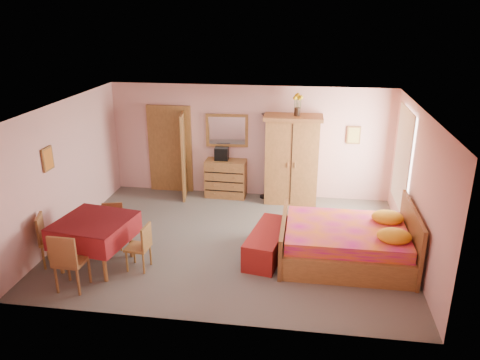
% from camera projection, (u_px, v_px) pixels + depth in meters
% --- Properties ---
extents(floor, '(6.50, 6.50, 0.00)m').
position_uv_depth(floor, '(233.00, 241.00, 8.99)').
color(floor, '#615C56').
rests_on(floor, ground).
extents(ceiling, '(6.50, 6.50, 0.00)m').
position_uv_depth(ceiling, '(232.00, 107.00, 8.09)').
color(ceiling, brown).
rests_on(ceiling, wall_back).
extents(wall_back, '(6.50, 0.10, 2.60)m').
position_uv_depth(wall_back, '(249.00, 142.00, 10.86)').
color(wall_back, '#DFA5A2').
rests_on(wall_back, floor).
extents(wall_front, '(6.50, 0.10, 2.60)m').
position_uv_depth(wall_front, '(202.00, 241.00, 6.22)').
color(wall_front, '#DFA5A2').
rests_on(wall_front, floor).
extents(wall_left, '(0.10, 5.00, 2.60)m').
position_uv_depth(wall_left, '(65.00, 169.00, 8.98)').
color(wall_left, '#DFA5A2').
rests_on(wall_left, floor).
extents(wall_right, '(0.10, 5.00, 2.60)m').
position_uv_depth(wall_right, '(417.00, 187.00, 8.10)').
color(wall_right, '#DFA5A2').
rests_on(wall_right, floor).
extents(doorway, '(1.06, 0.12, 2.15)m').
position_uv_depth(doorway, '(170.00, 150.00, 11.19)').
color(doorway, '#9E6B35').
rests_on(doorway, floor).
extents(window, '(0.08, 1.40, 1.95)m').
position_uv_depth(window, '(403.00, 158.00, 9.17)').
color(window, white).
rests_on(window, wall_right).
extents(picture_left, '(0.04, 0.32, 0.42)m').
position_uv_depth(picture_left, '(48.00, 159.00, 8.28)').
color(picture_left, orange).
rests_on(picture_left, wall_left).
extents(picture_back, '(0.30, 0.04, 0.40)m').
position_uv_depth(picture_back, '(354.00, 135.00, 10.43)').
color(picture_back, '#D8BF59').
rests_on(picture_back, wall_back).
extents(chest_of_drawers, '(0.96, 0.50, 0.89)m').
position_uv_depth(chest_of_drawers, '(226.00, 178.00, 11.01)').
color(chest_of_drawers, '#986433').
rests_on(chest_of_drawers, floor).
extents(wall_mirror, '(0.98, 0.11, 0.78)m').
position_uv_depth(wall_mirror, '(227.00, 131.00, 10.82)').
color(wall_mirror, silver).
rests_on(wall_mirror, wall_back).
extents(stereo, '(0.32, 0.24, 0.29)m').
position_uv_depth(stereo, '(222.00, 154.00, 10.85)').
color(stereo, black).
rests_on(stereo, chest_of_drawers).
extents(floor_lamp, '(0.26, 0.26, 2.01)m').
position_uv_depth(floor_lamp, '(266.00, 157.00, 10.73)').
color(floor_lamp, black).
rests_on(floor_lamp, floor).
extents(wardrobe, '(1.29, 0.68, 2.01)m').
position_uv_depth(wardrobe, '(292.00, 160.00, 10.51)').
color(wardrobe, '#AC713A').
rests_on(wardrobe, floor).
extents(sunflower_vase, '(0.20, 0.20, 0.49)m').
position_uv_depth(sunflower_vase, '(298.00, 105.00, 10.08)').
color(sunflower_vase, yellow).
rests_on(sunflower_vase, wardrobe).
extents(bed, '(2.28, 1.79, 1.05)m').
position_uv_depth(bed, '(346.00, 233.00, 8.14)').
color(bed, '#BE1281').
rests_on(bed, floor).
extents(bench, '(0.79, 1.54, 0.49)m').
position_uv_depth(bench, '(268.00, 243.00, 8.40)').
color(bench, maroon).
rests_on(bench, floor).
extents(dining_table, '(1.33, 1.33, 0.85)m').
position_uv_depth(dining_table, '(96.00, 243.00, 8.02)').
color(dining_table, maroon).
rests_on(dining_table, floor).
extents(chair_south, '(0.46, 0.46, 1.00)m').
position_uv_depth(chair_south, '(71.00, 260.00, 7.32)').
color(chair_south, brown).
rests_on(chair_south, floor).
extents(chair_north, '(0.46, 0.46, 0.83)m').
position_uv_depth(chair_north, '(113.00, 227.00, 8.62)').
color(chair_north, olive).
rests_on(chair_north, floor).
extents(chair_west, '(0.54, 0.54, 0.93)m').
position_uv_depth(chair_west, '(54.00, 239.00, 8.05)').
color(chair_west, '#AD7C3A').
rests_on(chair_west, floor).
extents(chair_east, '(0.40, 0.40, 0.82)m').
position_uv_depth(chair_east, '(138.00, 247.00, 7.92)').
color(chair_east, '#A67538').
rests_on(chair_east, floor).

